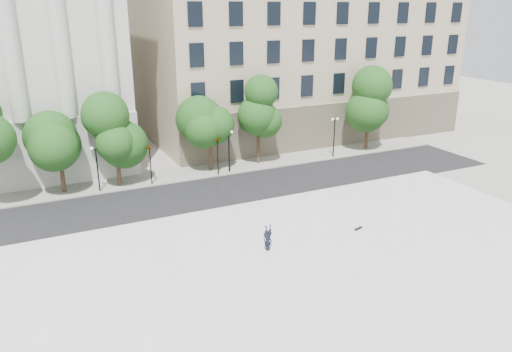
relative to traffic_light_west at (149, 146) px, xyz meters
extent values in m
plane|color=#A5A39C|center=(1.85, -22.30, -3.63)|extent=(160.00, 160.00, 0.00)
cube|color=white|center=(1.85, -19.30, -3.40)|extent=(44.00, 22.00, 0.45)
cube|color=black|center=(1.85, -4.30, -3.62)|extent=(60.00, 8.00, 0.02)
cube|color=#9A988E|center=(1.85, 1.70, -3.57)|extent=(60.00, 4.00, 0.12)
cube|color=#B6A98B|center=(21.85, 16.70, 6.87)|extent=(36.00, 26.00, 21.00)
cylinder|color=black|center=(0.00, 0.00, -1.88)|extent=(0.10, 0.10, 3.50)
imported|color=black|center=(0.00, 0.00, 0.19)|extent=(0.89, 1.60, 0.64)
cylinder|color=black|center=(6.26, 0.00, -1.88)|extent=(0.10, 0.10, 3.50)
imported|color=black|center=(6.26, 0.00, 0.26)|extent=(1.16, 1.95, 0.78)
imported|color=black|center=(3.23, -16.12, -2.95)|extent=(0.64, 1.71, 0.46)
cube|color=black|center=(10.28, -16.05, -3.14)|extent=(0.76, 0.42, 0.08)
cylinder|color=#382619|center=(-7.13, 1.42, -2.30)|extent=(0.36, 0.36, 2.65)
sphere|color=#154B17|center=(-7.13, 1.42, 1.30)|extent=(3.65, 3.65, 3.65)
cylinder|color=#382619|center=(-2.58, 1.07, -2.40)|extent=(0.36, 0.36, 2.46)
sphere|color=#154B17|center=(-2.58, 1.07, 0.94)|extent=(3.71, 3.71, 3.71)
cylinder|color=#382619|center=(6.21, 1.77, -2.29)|extent=(0.36, 0.36, 2.68)
sphere|color=#154B17|center=(6.21, 1.77, 1.34)|extent=(3.79, 3.79, 3.79)
cylinder|color=#382619|center=(11.26, 1.71, -2.12)|extent=(0.36, 0.36, 3.02)
sphere|color=#154B17|center=(11.26, 1.71, 1.98)|extent=(3.69, 3.69, 3.69)
cylinder|color=#382619|center=(24.31, 1.39, -2.14)|extent=(0.36, 0.36, 2.99)
sphere|color=#154B17|center=(24.31, 1.39, 1.92)|extent=(3.88, 3.88, 3.88)
cylinder|color=black|center=(-4.40, 0.30, -1.74)|extent=(0.12, 0.12, 3.78)
cube|color=black|center=(-4.40, 0.30, 0.16)|extent=(0.60, 0.06, 0.06)
sphere|color=white|center=(-4.70, 0.30, 0.26)|extent=(0.28, 0.28, 0.28)
sphere|color=white|center=(-4.10, 0.30, 0.26)|extent=(0.28, 0.28, 0.28)
cylinder|color=black|center=(7.51, 0.30, -1.70)|extent=(0.12, 0.12, 3.86)
cube|color=black|center=(7.51, 0.30, 0.24)|extent=(0.60, 0.06, 0.06)
sphere|color=white|center=(7.21, 0.30, 0.34)|extent=(0.28, 0.28, 0.28)
sphere|color=white|center=(7.81, 0.30, 0.34)|extent=(0.28, 0.28, 0.28)
cylinder|color=black|center=(19.26, 0.30, -1.63)|extent=(0.12, 0.12, 3.99)
cube|color=black|center=(19.26, 0.30, 0.36)|extent=(0.60, 0.06, 0.06)
sphere|color=white|center=(18.96, 0.30, 0.46)|extent=(0.28, 0.28, 0.28)
sphere|color=white|center=(19.56, 0.30, 0.46)|extent=(0.28, 0.28, 0.28)
camera|label=1|loc=(-9.65, -41.17, 11.34)|focal=35.00mm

